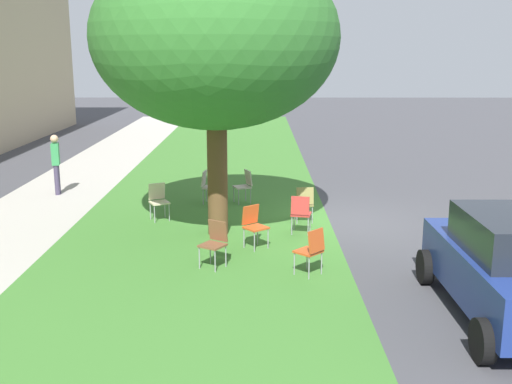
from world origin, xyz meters
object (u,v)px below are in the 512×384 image
chair_5 (304,202)px  pedestrian_0 (56,162)px  chair_1 (311,248)px  chair_6 (254,223)px  chair_0 (208,184)px  parked_car (511,266)px  street_tree (215,38)px  chair_2 (215,240)px  chair_3 (301,212)px  chair_4 (245,184)px  chair_7 (158,199)px

chair_5 → pedestrian_0: bearing=66.2°
chair_1 → chair_6: 1.93m
chair_5 → chair_6: (-1.86, 1.17, 0.00)m
chair_0 → parked_car: 8.81m
chair_1 → parked_car: 3.36m
chair_5 → chair_6: same height
street_tree → chair_1: (-2.62, -1.84, -3.70)m
chair_2 → chair_3: same height
chair_2 → chair_3: bearing=-39.6°
street_tree → chair_5: bearing=-66.3°
chair_3 → chair_5: bearing=-8.9°
street_tree → chair_4: (2.83, -0.53, -3.70)m
chair_3 → parked_car: parked_car is taller
chair_0 → chair_6: (-3.76, -1.23, 0.00)m
chair_2 → pedestrian_0: pedestrian_0 is taller
chair_0 → chair_6: same height
chair_6 → chair_7: 3.13m
pedestrian_0 → chair_6: bearing=-130.9°
chair_2 → chair_4: (4.99, -0.45, 0.00)m
chair_3 → street_tree: bearing=88.4°
parked_car → chair_0: bearing=35.4°
chair_3 → pedestrian_0: bearing=59.5°
chair_0 → chair_3: same height
chair_7 → pedestrian_0: pedestrian_0 is taller
chair_3 → chair_4: bearing=24.2°
street_tree → chair_7: street_tree is taller
parked_car → pedestrian_0: bearing=48.8°
chair_2 → chair_7: size_ratio=1.00×
chair_0 → street_tree: bearing=-171.0°
chair_4 → chair_7: bearing=129.7°
chair_7 → pedestrian_0: (2.70, 3.29, 0.41)m
chair_1 → chair_6: size_ratio=1.00×
chair_4 → pedestrian_0: bearing=79.2°
chair_0 → chair_5: (-1.90, -2.40, 0.00)m
chair_4 → chair_5: bearing=-143.8°
chair_3 → chair_7: size_ratio=1.00×
chair_4 → parked_car: 8.35m
chair_3 → chair_4: same height
chair_4 → chair_0: bearing=94.0°
chair_5 → chair_4: bearing=36.2°
street_tree → chair_3: bearing=-91.6°
chair_7 → chair_3: bearing=-109.8°
chair_2 → parked_car: bearing=-116.3°
chair_0 → chair_5: size_ratio=1.00×
chair_2 → chair_4: size_ratio=1.00×
chair_1 → chair_6: same height
chair_6 → chair_7: size_ratio=1.00×
street_tree → chair_3: size_ratio=6.97×
chair_3 → chair_7: bearing=70.2°
street_tree → chair_3: street_tree is taller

